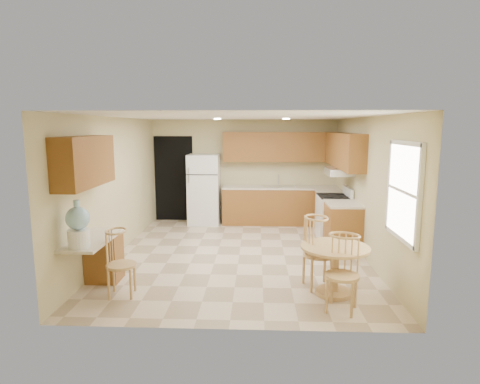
{
  "coord_description": "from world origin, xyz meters",
  "views": [
    {
      "loc": [
        0.31,
        -7.08,
        2.33
      ],
      "look_at": [
        0.0,
        0.3,
        1.12
      ],
      "focal_mm": 30.0,
      "sensor_mm": 36.0,
      "label": 1
    }
  ],
  "objects_px": {
    "stove": "(334,217)",
    "chair_table_b": "(344,268)",
    "chair_table_a": "(320,247)",
    "refrigerator": "(204,189)",
    "water_crock": "(78,226)",
    "dining_table": "(335,263)",
    "chair_desk": "(119,259)"
  },
  "relations": [
    {
      "from": "chair_table_a",
      "to": "dining_table",
      "type": "bearing_deg",
      "value": 36.96
    },
    {
      "from": "chair_table_b",
      "to": "water_crock",
      "type": "xyz_separation_m",
      "value": [
        -3.4,
        0.17,
        0.46
      ]
    },
    {
      "from": "refrigerator",
      "to": "stove",
      "type": "bearing_deg",
      "value": -22.99
    },
    {
      "from": "chair_table_b",
      "to": "water_crock",
      "type": "distance_m",
      "value": 3.43
    },
    {
      "from": "stove",
      "to": "chair_desk",
      "type": "relative_size",
      "value": 1.18
    },
    {
      "from": "chair_table_b",
      "to": "chair_desk",
      "type": "relative_size",
      "value": 1.05
    },
    {
      "from": "dining_table",
      "to": "chair_desk",
      "type": "height_order",
      "value": "chair_desk"
    },
    {
      "from": "water_crock",
      "to": "dining_table",
      "type": "bearing_deg",
      "value": 7.02
    },
    {
      "from": "chair_table_a",
      "to": "chair_desk",
      "type": "height_order",
      "value": "chair_table_a"
    },
    {
      "from": "stove",
      "to": "chair_table_b",
      "type": "distance_m",
      "value": 3.52
    },
    {
      "from": "refrigerator",
      "to": "chair_table_a",
      "type": "distance_m",
      "value": 4.51
    },
    {
      "from": "stove",
      "to": "chair_table_b",
      "type": "xyz_separation_m",
      "value": [
        -0.52,
        -3.47,
        0.13
      ]
    },
    {
      "from": "refrigerator",
      "to": "water_crock",
      "type": "distance_m",
      "value": 4.65
    },
    {
      "from": "dining_table",
      "to": "chair_desk",
      "type": "distance_m",
      "value": 2.96
    },
    {
      "from": "stove",
      "to": "chair_desk",
      "type": "bearing_deg",
      "value": -137.98
    },
    {
      "from": "refrigerator",
      "to": "stove",
      "type": "height_order",
      "value": "refrigerator"
    },
    {
      "from": "dining_table",
      "to": "chair_table_b",
      "type": "xyz_separation_m",
      "value": [
        -0.0,
        -0.59,
        0.14
      ]
    },
    {
      "from": "chair_desk",
      "to": "dining_table",
      "type": "bearing_deg",
      "value": 88.01
    },
    {
      "from": "refrigerator",
      "to": "water_crock",
      "type": "bearing_deg",
      "value": -103.08
    },
    {
      "from": "stove",
      "to": "chair_desk",
      "type": "distance_m",
      "value": 4.68
    },
    {
      "from": "refrigerator",
      "to": "chair_table_a",
      "type": "bearing_deg",
      "value": -61.21
    },
    {
      "from": "refrigerator",
      "to": "chair_table_b",
      "type": "xyz_separation_m",
      "value": [
        2.35,
        -4.69,
        -0.24
      ]
    },
    {
      "from": "refrigerator",
      "to": "chair_desk",
      "type": "bearing_deg",
      "value": -97.85
    },
    {
      "from": "chair_table_b",
      "to": "water_crock",
      "type": "relative_size",
      "value": 1.56
    },
    {
      "from": "stove",
      "to": "chair_table_a",
      "type": "bearing_deg",
      "value": -104.45
    },
    {
      "from": "dining_table",
      "to": "stove",
      "type": "bearing_deg",
      "value": 79.67
    },
    {
      "from": "stove",
      "to": "chair_table_a",
      "type": "relative_size",
      "value": 1.04
    },
    {
      "from": "chair_desk",
      "to": "water_crock",
      "type": "xyz_separation_m",
      "value": [
        -0.45,
        -0.17,
        0.49
      ]
    },
    {
      "from": "stove",
      "to": "chair_table_b",
      "type": "bearing_deg",
      "value": -98.59
    },
    {
      "from": "refrigerator",
      "to": "chair_table_b",
      "type": "relative_size",
      "value": 1.72
    },
    {
      "from": "stove",
      "to": "chair_table_b",
      "type": "relative_size",
      "value": 1.12
    },
    {
      "from": "chair_table_a",
      "to": "water_crock",
      "type": "xyz_separation_m",
      "value": [
        -3.22,
        -0.57,
        0.42
      ]
    }
  ]
}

